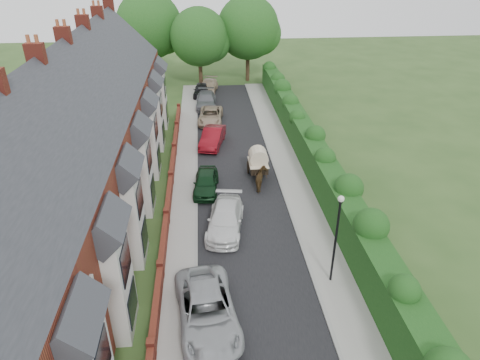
{
  "coord_description": "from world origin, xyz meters",
  "views": [
    {
      "loc": [
        -2.75,
        -12.45,
        15.29
      ],
      "look_at": [
        -0.66,
        11.32,
        2.2
      ],
      "focal_mm": 32.0,
      "sensor_mm": 36.0,
      "label": 1
    }
  ],
  "objects_px": {
    "car_silver_b": "(207,310)",
    "car_black": "(201,90)",
    "lamppost": "(337,229)",
    "horse_cart": "(258,160)",
    "horse": "(261,180)",
    "car_white": "(225,219)",
    "car_green": "(206,182)",
    "car_beige": "(211,116)",
    "car_red": "(213,137)",
    "car_grey": "(206,100)"
  },
  "relations": [
    {
      "from": "horse_cart",
      "to": "horse",
      "type": "bearing_deg",
      "value": -90.0
    },
    {
      "from": "car_grey",
      "to": "horse_cart",
      "type": "height_order",
      "value": "horse_cart"
    },
    {
      "from": "car_beige",
      "to": "car_black",
      "type": "bearing_deg",
      "value": 101.33
    },
    {
      "from": "car_white",
      "to": "car_green",
      "type": "distance_m",
      "value": 4.93
    },
    {
      "from": "car_silver_b",
      "to": "car_black",
      "type": "bearing_deg",
      "value": 83.1
    },
    {
      "from": "car_beige",
      "to": "horse",
      "type": "relative_size",
      "value": 2.71
    },
    {
      "from": "lamppost",
      "to": "horse",
      "type": "xyz_separation_m",
      "value": [
        -2.32,
        9.86,
        -2.53
      ]
    },
    {
      "from": "horse_cart",
      "to": "car_silver_b",
      "type": "bearing_deg",
      "value": -106.18
    },
    {
      "from": "car_black",
      "to": "horse",
      "type": "distance_m",
      "value": 22.49
    },
    {
      "from": "lamppost",
      "to": "horse_cart",
      "type": "distance_m",
      "value": 12.2
    },
    {
      "from": "horse_cart",
      "to": "lamppost",
      "type": "bearing_deg",
      "value": -78.9
    },
    {
      "from": "car_black",
      "to": "horse",
      "type": "relative_size",
      "value": 2.29
    },
    {
      "from": "horse",
      "to": "car_red",
      "type": "bearing_deg",
      "value": -59.33
    },
    {
      "from": "car_red",
      "to": "horse_cart",
      "type": "xyz_separation_m",
      "value": [
        3.21,
        -5.99,
        0.57
      ]
    },
    {
      "from": "car_silver_b",
      "to": "horse_cart",
      "type": "bearing_deg",
      "value": 66.92
    },
    {
      "from": "horse",
      "to": "horse_cart",
      "type": "distance_m",
      "value": 2.03
    },
    {
      "from": "car_white",
      "to": "car_green",
      "type": "relative_size",
      "value": 1.21
    },
    {
      "from": "car_beige",
      "to": "horse",
      "type": "xyz_separation_m",
      "value": [
        3.23,
        -13.54,
        0.08
      ]
    },
    {
      "from": "horse",
      "to": "horse_cart",
      "type": "xyz_separation_m",
      "value": [
        0.0,
        1.95,
        0.56
      ]
    },
    {
      "from": "car_white",
      "to": "car_beige",
      "type": "xyz_separation_m",
      "value": [
        -0.4,
        18.26,
        -0.05
      ]
    },
    {
      "from": "horse",
      "to": "car_grey",
      "type": "bearing_deg",
      "value": -70.16
    },
    {
      "from": "lamppost",
      "to": "car_silver_b",
      "type": "xyz_separation_m",
      "value": [
        -6.4,
        -2.25,
        -2.51
      ]
    },
    {
      "from": "car_beige",
      "to": "horse_cart",
      "type": "height_order",
      "value": "horse_cart"
    },
    {
      "from": "car_silver_b",
      "to": "car_white",
      "type": "xyz_separation_m",
      "value": [
        1.25,
        7.39,
        -0.06
      ]
    },
    {
      "from": "car_white",
      "to": "car_red",
      "type": "distance_m",
      "value": 12.67
    },
    {
      "from": "car_silver_b",
      "to": "horse_cart",
      "type": "distance_m",
      "value": 14.65
    },
    {
      "from": "car_grey",
      "to": "horse",
      "type": "relative_size",
      "value": 2.84
    },
    {
      "from": "car_white",
      "to": "car_black",
      "type": "distance_m",
      "value": 26.87
    },
    {
      "from": "car_green",
      "to": "car_grey",
      "type": "height_order",
      "value": "car_grey"
    },
    {
      "from": "lamppost",
      "to": "car_white",
      "type": "distance_m",
      "value": 7.72
    },
    {
      "from": "car_grey",
      "to": "car_green",
      "type": "bearing_deg",
      "value": -89.03
    },
    {
      "from": "car_grey",
      "to": "horse",
      "type": "distance_m",
      "value": 18.52
    },
    {
      "from": "lamppost",
      "to": "car_green",
      "type": "xyz_separation_m",
      "value": [
        -6.24,
        9.94,
        -2.59
      ]
    },
    {
      "from": "car_red",
      "to": "horse_cart",
      "type": "bearing_deg",
      "value": -48.81
    },
    {
      "from": "car_beige",
      "to": "horse",
      "type": "height_order",
      "value": "horse"
    },
    {
      "from": "lamppost",
      "to": "car_beige",
      "type": "relative_size",
      "value": 1.06
    },
    {
      "from": "car_white",
      "to": "car_green",
      "type": "xyz_separation_m",
      "value": [
        -1.09,
        4.81,
        -0.02
      ]
    },
    {
      "from": "car_beige",
      "to": "car_grey",
      "type": "relative_size",
      "value": 0.95
    },
    {
      "from": "car_white",
      "to": "car_green",
      "type": "bearing_deg",
      "value": 112.1
    },
    {
      "from": "car_white",
      "to": "horse",
      "type": "relative_size",
      "value": 2.77
    },
    {
      "from": "car_white",
      "to": "horse_cart",
      "type": "xyz_separation_m",
      "value": [
        2.83,
        6.67,
        0.6
      ]
    },
    {
      "from": "car_green",
      "to": "car_red",
      "type": "xyz_separation_m",
      "value": [
        0.71,
        7.86,
        0.05
      ]
    },
    {
      "from": "lamppost",
      "to": "car_red",
      "type": "distance_m",
      "value": 18.81
    },
    {
      "from": "lamppost",
      "to": "horse_cart",
      "type": "relative_size",
      "value": 1.61
    },
    {
      "from": "car_red",
      "to": "car_grey",
      "type": "xyz_separation_m",
      "value": [
        -0.39,
        10.23,
        -0.01
      ]
    },
    {
      "from": "car_grey",
      "to": "horse_cart",
      "type": "relative_size",
      "value": 1.6
    },
    {
      "from": "car_black",
      "to": "car_silver_b",
      "type": "bearing_deg",
      "value": -84.63
    },
    {
      "from": "car_red",
      "to": "car_grey",
      "type": "bearing_deg",
      "value": 105.14
    },
    {
      "from": "car_silver_b",
      "to": "car_black",
      "type": "distance_m",
      "value": 34.23
    },
    {
      "from": "car_white",
      "to": "horse_cart",
      "type": "height_order",
      "value": "horse_cart"
    }
  ]
}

